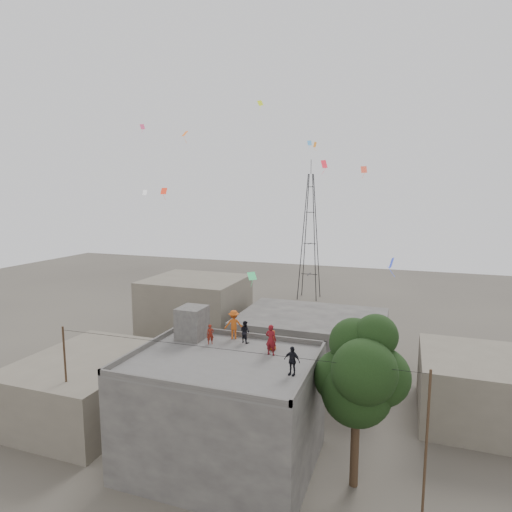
{
  "coord_description": "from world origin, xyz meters",
  "views": [
    {
      "loc": [
        9.24,
        -20.45,
        15.0
      ],
      "look_at": [
        1.64,
        0.94,
        11.77
      ],
      "focal_mm": 30.0,
      "sensor_mm": 36.0,
      "label": 1
    }
  ],
  "objects_px": {
    "stair_head_box": "(192,323)",
    "person_red_adult": "(271,340)",
    "transmission_tower": "(310,237)",
    "tree": "(361,374)",
    "person_dark_adult": "(292,361)"
  },
  "relations": [
    {
      "from": "stair_head_box",
      "to": "person_dark_adult",
      "type": "relative_size",
      "value": 1.35
    },
    {
      "from": "person_dark_adult",
      "to": "tree",
      "type": "bearing_deg",
      "value": 34.44
    },
    {
      "from": "stair_head_box",
      "to": "tree",
      "type": "distance_m",
      "value": 10.8
    },
    {
      "from": "stair_head_box",
      "to": "person_dark_adult",
      "type": "bearing_deg",
      "value": -24.26
    },
    {
      "from": "stair_head_box",
      "to": "tree",
      "type": "relative_size",
      "value": 0.22
    },
    {
      "from": "stair_head_box",
      "to": "tree",
      "type": "bearing_deg",
      "value": -10.74
    },
    {
      "from": "stair_head_box",
      "to": "person_red_adult",
      "type": "distance_m",
      "value": 5.62
    },
    {
      "from": "transmission_tower",
      "to": "person_dark_adult",
      "type": "distance_m",
      "value": 41.56
    },
    {
      "from": "tree",
      "to": "person_red_adult",
      "type": "bearing_deg",
      "value": 169.41
    },
    {
      "from": "transmission_tower",
      "to": "person_red_adult",
      "type": "relative_size",
      "value": 11.39
    },
    {
      "from": "person_red_adult",
      "to": "person_dark_adult",
      "type": "bearing_deg",
      "value": 135.82
    },
    {
      "from": "tree",
      "to": "person_red_adult",
      "type": "xyz_separation_m",
      "value": [
        -5.05,
        0.95,
        0.88
      ]
    },
    {
      "from": "person_red_adult",
      "to": "person_dark_adult",
      "type": "relative_size",
      "value": 1.18
    },
    {
      "from": "transmission_tower",
      "to": "person_red_adult",
      "type": "height_order",
      "value": "transmission_tower"
    },
    {
      "from": "stair_head_box",
      "to": "transmission_tower",
      "type": "xyz_separation_m",
      "value": [
        -0.8,
        37.4,
        1.97
      ]
    }
  ]
}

